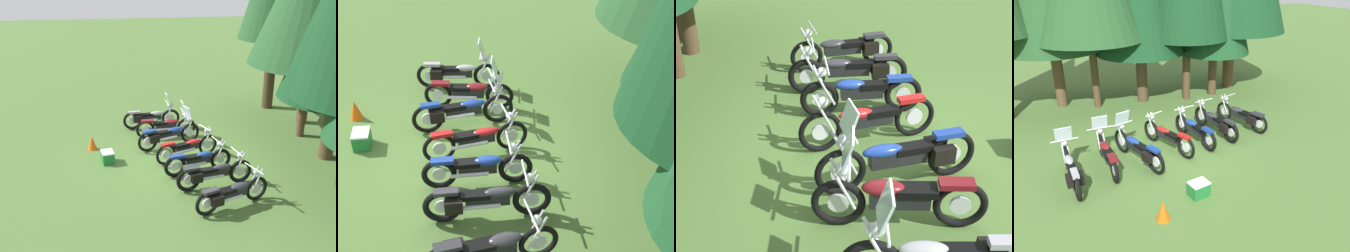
# 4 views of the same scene
# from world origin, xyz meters

# --- Properties ---
(ground_plane) EXTENTS (80.00, 80.00, 0.00)m
(ground_plane) POSITION_xyz_m (0.00, 0.00, 0.00)
(ground_plane) COLOR #4C7033
(motorcycle_0) EXTENTS (0.73, 2.24, 1.37)m
(motorcycle_0) POSITION_xyz_m (-2.96, -0.76, 0.46)
(motorcycle_0) COLOR black
(motorcycle_0) RESTS_ON ground_plane
(motorcycle_1) EXTENTS (0.76, 2.23, 1.36)m
(motorcycle_1) POSITION_xyz_m (-1.94, -0.30, 0.47)
(motorcycle_1) COLOR black
(motorcycle_1) RESTS_ON ground_plane
(motorcycle_2) EXTENTS (0.97, 2.31, 1.38)m
(motorcycle_2) POSITION_xyz_m (-1.05, -0.38, 0.47)
(motorcycle_2) COLOR black
(motorcycle_2) RESTS_ON ground_plane
(motorcycle_3) EXTENTS (0.98, 2.20, 1.01)m
(motorcycle_3) POSITION_xyz_m (0.02, 0.07, 0.44)
(motorcycle_3) COLOR black
(motorcycle_3) RESTS_ON ground_plane
(motorcycle_4) EXTENTS (0.75, 2.18, 1.00)m
(motorcycle_4) POSITION_xyz_m (1.00, 0.19, 0.43)
(motorcycle_4) COLOR black
(motorcycle_4) RESTS_ON ground_plane
(motorcycle_5) EXTENTS (0.81, 2.33, 1.01)m
(motorcycle_5) POSITION_xyz_m (1.92, 0.41, 0.44)
(motorcycle_5) COLOR black
(motorcycle_5) RESTS_ON ground_plane
(motorcycle_6) EXTENTS (1.03, 2.18, 1.00)m
(motorcycle_6) POSITION_xyz_m (3.05, 0.57, 0.44)
(motorcycle_6) COLOR black
(motorcycle_6) RESTS_ON ground_plane
(picnic_cooler) EXTENTS (0.54, 0.45, 0.39)m
(picnic_cooler) POSITION_xyz_m (-0.18, -2.53, 0.19)
(picnic_cooler) COLOR #1E7233
(picnic_cooler) RESTS_ON ground_plane
(traffic_cone) EXTENTS (0.32, 0.32, 0.48)m
(traffic_cone) POSITION_xyz_m (-1.30, -3.02, 0.24)
(traffic_cone) COLOR #EA590F
(traffic_cone) RESTS_ON ground_plane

